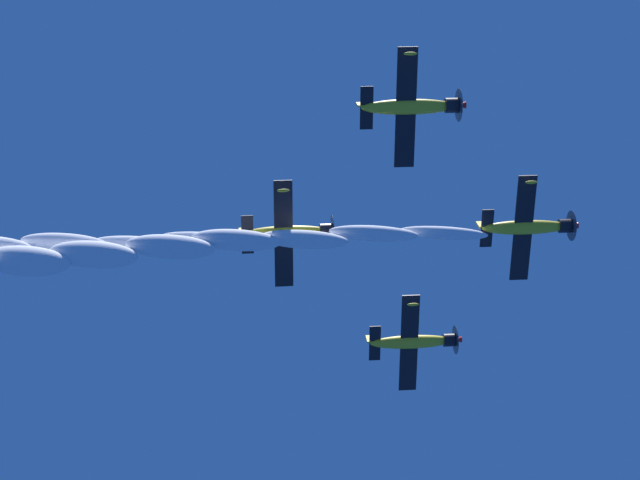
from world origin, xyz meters
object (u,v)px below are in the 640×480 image
Objects in this scene: airplane_lead at (528,227)px; airplane_right_wingman at (412,107)px; airplane_left_wingman at (414,342)px; airplane_slot_tail at (289,232)px.

airplane_lead reaches higher than airplane_right_wingman.
airplane_left_wingman is 1.00× the size of airplane_right_wingman.
airplane_lead is 21.55m from airplane_slot_tail.
airplane_right_wingman is (-9.45, 13.12, -0.62)m from airplane_lead.
airplane_lead is 1.00× the size of airplane_left_wingman.
airplane_left_wingman is at bearing 29.28° from airplane_lead.
airplane_slot_tail is at bearing 122.38° from airplane_left_wingman.
airplane_left_wingman is (13.27, 7.44, -1.36)m from airplane_lead.
airplane_slot_tail is at bearing 77.55° from airplane_lead.
airplane_slot_tail is at bearing 29.34° from airplane_right_wingman.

